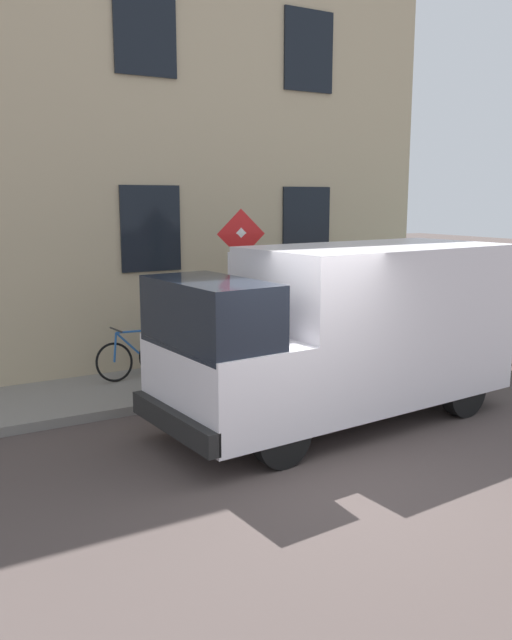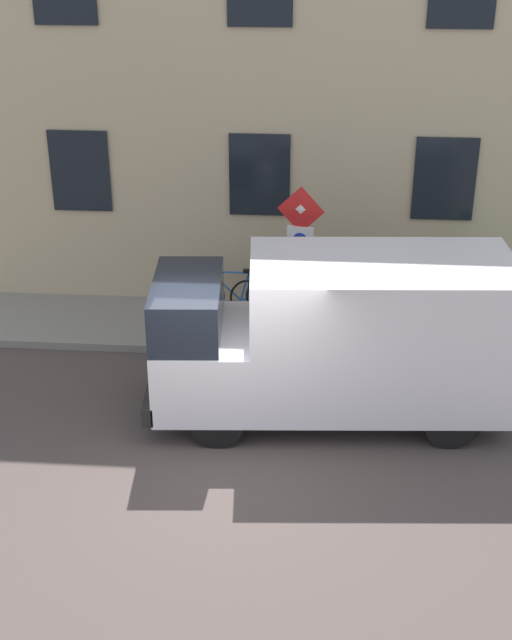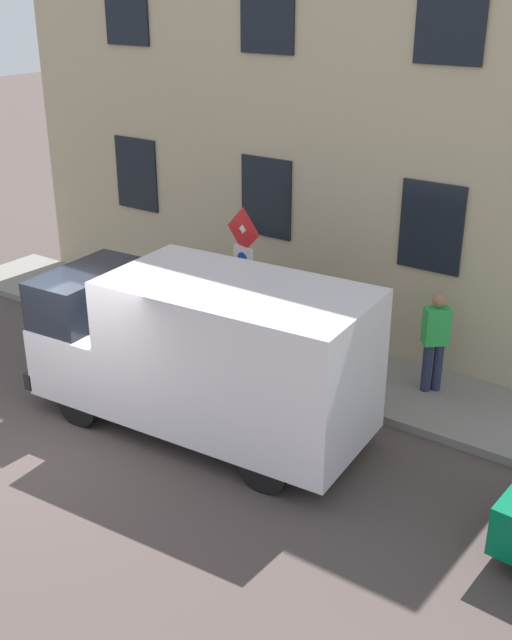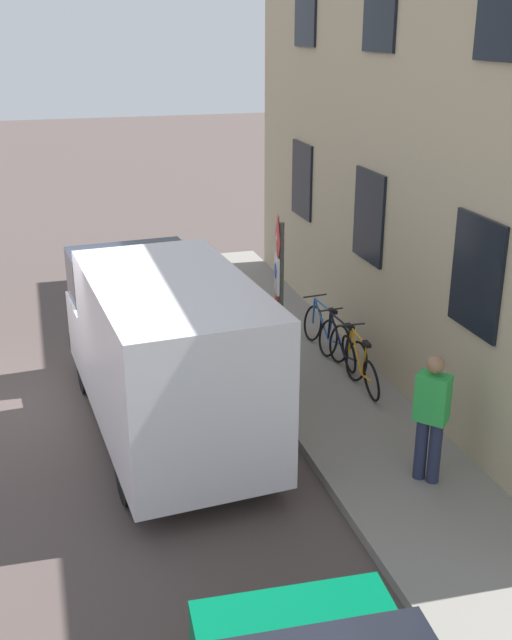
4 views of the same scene
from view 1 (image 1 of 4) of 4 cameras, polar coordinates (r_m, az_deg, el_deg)
name	(u,v)px [view 1 (image 1 of 4)]	position (r m, az deg, el deg)	size (l,w,h in m)	color
ground_plane	(315,473)	(7.94, 5.12, -13.04)	(80.00, 80.00, 0.00)	#493E3B
sidewalk_slab	(177,384)	(11.29, -6.89, -5.49)	(2.05, 14.01, 0.14)	gray
building_facade	(141,143)	(12.18, -9.96, 14.88)	(0.75, 12.01, 8.25)	tan
sign_post_stacked	(241,281)	(10.55, -1.30, 3.41)	(0.20, 0.55, 2.74)	#474C47
delivery_van	(345,329)	(9.41, 7.73, -0.82)	(2.39, 5.46, 2.50)	silver
bicycle_orange	(221,346)	(12.05, -3.05, -2.24)	(0.46, 1.71, 0.89)	black
bicycle_black	(183,350)	(11.73, -6.34, -2.64)	(0.46, 1.72, 0.89)	black
bicycle_blue	(143,355)	(11.46, -9.80, -3.05)	(0.46, 1.72, 0.89)	black
pedestrian	(352,306)	(13.19, 8.28, 1.25)	(0.46, 0.47, 1.72)	#262B47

